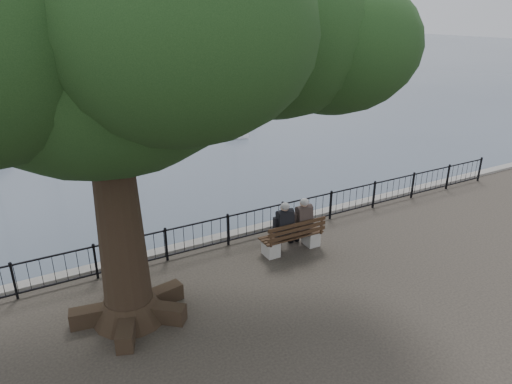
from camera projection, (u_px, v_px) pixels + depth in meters
harbor at (249, 245)px, 15.45m from camera, size 260.00×260.00×1.20m
railing at (256, 222)px, 14.65m from camera, size 22.06×0.06×1.00m
bench at (292, 240)px, 13.93m from camera, size 2.02×0.63×1.06m
person_left at (282, 228)px, 13.74m from camera, size 0.49×0.83×1.68m
person_right at (300, 224)px, 14.03m from camera, size 0.49×0.83×1.68m
tree at (143, 27)px, 9.14m from camera, size 12.24×8.54×9.99m
lion_monument at (77, 62)px, 53.86m from camera, size 6.00×6.00×8.85m
sailboat_b at (50, 145)px, 27.40m from camera, size 2.68×5.31×10.88m
sailboat_c at (231, 124)px, 32.35m from camera, size 3.12×5.63×11.61m
sailboat_d at (253, 103)px, 40.17m from camera, size 1.60×5.23×9.62m
sailboat_f at (134, 101)px, 40.51m from camera, size 2.52×5.26×11.34m
sailboat_g at (138, 89)px, 47.50m from camera, size 3.02×5.04×8.39m
sailboat_h at (32, 97)px, 42.41m from camera, size 2.03×5.55×12.28m
far_shore at (179, 32)px, 87.76m from camera, size 30.00×8.60×9.18m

